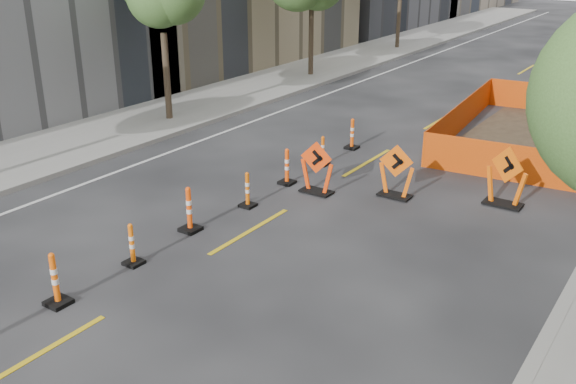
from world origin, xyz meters
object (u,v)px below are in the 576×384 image
Objects in this scene: channelizer_2 at (55,279)px; chevron_sign_left at (317,167)px; channelizer_4 at (189,209)px; channelizer_3 at (132,244)px; channelizer_6 at (287,166)px; channelizer_8 at (352,134)px; chevron_sign_center at (396,171)px; channelizer_5 at (247,190)px; channelizer_7 at (323,151)px; chevron_sign_right at (506,176)px.

chevron_sign_left reaches higher than channelizer_2.
chevron_sign_left is (1.21, 3.76, 0.18)m from channelizer_4.
channelizer_6 is at bearing 89.81° from channelizer_3.
channelizer_2 reaches higher than channelizer_8.
chevron_sign_center is at bearing 56.48° from channelizer_4.
channelizer_4 is at bearing -117.80° from chevron_sign_left.
chevron_sign_left reaches higher than channelizer_5.
channelizer_4 is at bearing -139.19° from chevron_sign_center.
channelizer_4 reaches higher than channelizer_3.
chevron_sign_center is at bearing 70.89° from channelizer_2.
channelizer_4 reaches higher than channelizer_5.
channelizer_6 is at bearing 163.42° from chevron_sign_left.
channelizer_7 is (0.02, 7.77, -0.02)m from channelizer_3.
chevron_sign_center reaches higher than channelizer_2.
channelizer_5 is 0.64× the size of chevron_sign_left.
channelizer_6 is at bearing -89.31° from channelizer_8.
chevron_sign_left is at bearing -133.33° from chevron_sign_right.
channelizer_2 is 3.89m from channelizer_4.
channelizer_7 is 5.57m from chevron_sign_right.
channelizer_3 is at bearing -90.19° from channelizer_6.
chevron_sign_left is at bearing 82.01° from channelizer_2.
channelizer_6 is (0.01, 7.77, -0.03)m from channelizer_2.
channelizer_6 reaches higher than channelizer_5.
chevron_sign_right is at bearing 45.14° from channelizer_4.
chevron_sign_right is (5.56, -0.08, 0.35)m from channelizer_7.
channelizer_7 is 0.62× the size of chevron_sign_left.
chevron_sign_left is at bearing -169.25° from chevron_sign_center.
channelizer_7 is 2.34m from chevron_sign_left.
channelizer_3 is 1.00× the size of channelizer_5.
channelizer_8 is (-0.03, 9.71, 0.03)m from channelizer_3.
channelizer_4 is 7.77m from channelizer_8.
channelizer_5 is at bearing -128.11° from chevron_sign_left.
chevron_sign_left is (1.08, 5.70, 0.26)m from channelizer_3.
channelizer_6 reaches higher than channelizer_7.
channelizer_4 is at bearing -90.77° from channelizer_8.
chevron_sign_right reaches higher than channelizer_5.
chevron_sign_left is at bearing 61.79° from channelizer_5.
channelizer_4 is 1.22× the size of channelizer_7.
channelizer_6 is (0.02, 5.83, 0.05)m from channelizer_3.
chevron_sign_center is (2.97, 8.59, 0.19)m from channelizer_2.
channelizer_8 is at bearing 91.32° from channelizer_5.
chevron_sign_right is (5.61, -2.03, 0.30)m from channelizer_8.
channelizer_5 is at bearing -151.83° from chevron_sign_center.
channelizer_4 is at bearing -91.48° from channelizer_7.
channelizer_8 is at bearing -176.96° from chevron_sign_right.
chevron_sign_center reaches higher than channelizer_3.
channelizer_3 is 0.65× the size of chevron_sign_center.
channelizer_2 is at bearing -89.82° from channelizer_8.
channelizer_2 is 9.71m from channelizer_7.
channelizer_6 is (-0.09, 1.94, 0.05)m from channelizer_5.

